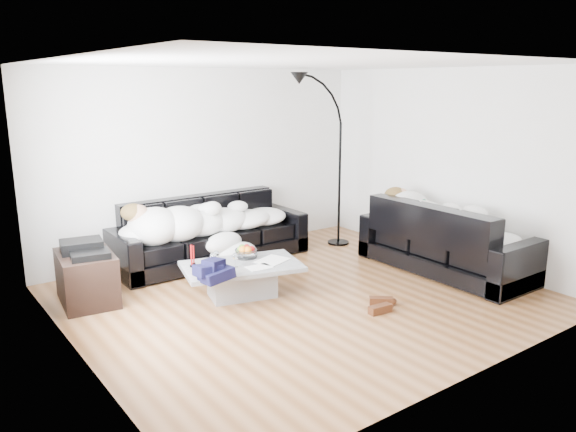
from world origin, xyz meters
TOP-DOWN VIEW (x-y plane):
  - ground at (0.00, 0.00)m, footprint 5.00×5.00m
  - wall_back at (0.00, 2.25)m, footprint 5.00×0.02m
  - wall_left at (-2.50, 0.00)m, footprint 0.02×4.50m
  - wall_right at (2.50, 0.00)m, footprint 0.02×4.50m
  - ceiling at (0.00, 0.00)m, footprint 5.00×5.00m
  - sofa_back at (-0.20, 1.81)m, footprint 2.67×0.92m
  - sofa_right at (2.07, -0.36)m, footprint 0.97×2.26m
  - sleeper_back at (-0.20, 1.76)m, footprint 2.26×0.78m
  - sleeper_right at (2.07, -0.36)m, footprint 0.82×1.94m
  - teal_cushion at (2.01, 0.34)m, footprint 0.42×0.38m
  - coffee_table at (-0.55, 0.44)m, footprint 1.47×1.08m
  - fruit_bowl at (-0.37, 0.63)m, footprint 0.33×0.33m
  - wine_glass_a at (-0.80, 0.58)m, footprint 0.08×0.08m
  - wine_glass_b at (-0.88, 0.50)m, footprint 0.08×0.08m
  - wine_glass_c at (-0.67, 0.39)m, footprint 0.08×0.08m
  - candle_left at (-1.06, 0.69)m, footprint 0.06×0.06m
  - candle_right at (-1.00, 0.74)m, footprint 0.04×0.04m
  - newspaper_a at (-0.20, 0.34)m, footprint 0.45×0.40m
  - newspaper_b at (-0.46, 0.22)m, footprint 0.29×0.21m
  - navy_jacket at (-1.08, 0.17)m, footprint 0.39×0.34m
  - shoes at (0.45, -0.79)m, footprint 0.52×0.44m
  - av_cabinet at (-2.04, 1.32)m, footprint 0.66×0.89m
  - stereo at (-2.04, 1.32)m, footprint 0.49×0.41m
  - floor_lamp at (1.79, 1.43)m, footprint 0.87×0.51m

SIDE VIEW (x-z plane):
  - ground at x=0.00m, z-range 0.00..0.00m
  - shoes at x=0.45m, z-range 0.00..0.10m
  - coffee_table at x=-0.55m, z-range 0.00..0.38m
  - av_cabinet at x=-2.04m, z-range 0.00..0.57m
  - newspaper_b at x=-0.46m, z-range 0.39..0.39m
  - newspaper_a at x=-0.20m, z-range 0.39..0.40m
  - sofa_back at x=-0.20m, z-range 0.00..0.87m
  - sofa_right at x=2.07m, z-range 0.00..0.92m
  - fruit_bowl at x=-0.37m, z-range 0.38..0.55m
  - wine_glass_c at x=-0.67m, z-range 0.38..0.55m
  - wine_glass_a at x=-0.80m, z-range 0.38..0.55m
  - wine_glass_b at x=-0.88m, z-range 0.38..0.57m
  - candle_right at x=-1.00m, z-range 0.38..0.60m
  - candle_left at x=-1.06m, z-range 0.38..0.64m
  - navy_jacket at x=-1.08m, z-range 0.46..0.64m
  - stereo at x=-2.04m, z-range 0.57..0.70m
  - sleeper_back at x=-0.20m, z-range 0.42..0.87m
  - sleeper_right at x=2.07m, z-range 0.42..0.89m
  - teal_cushion at x=2.01m, z-range 0.62..0.82m
  - floor_lamp at x=1.79m, z-range 0.00..2.24m
  - wall_back at x=0.00m, z-range 0.00..2.60m
  - wall_left at x=-2.50m, z-range 0.00..2.60m
  - wall_right at x=2.50m, z-range 0.00..2.60m
  - ceiling at x=0.00m, z-range 2.60..2.60m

